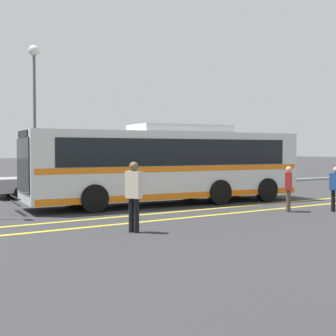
{
  "coord_description": "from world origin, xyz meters",
  "views": [
    {
      "loc": [
        -11.17,
        -15.99,
        2.2
      ],
      "look_at": [
        -0.86,
        -0.16,
        1.46
      ],
      "focal_mm": 50.0,
      "sensor_mm": 36.0,
      "label": 1
    }
  ],
  "objects_px": {
    "parked_car_1": "(48,181)",
    "street_lamp": "(34,86)",
    "pedestrian_0": "(134,192)",
    "transit_bus": "(168,163)",
    "parked_car_2": "(154,176)",
    "pedestrian_2": "(336,186)",
    "pedestrian_1": "(289,186)"
  },
  "relations": [
    {
      "from": "pedestrian_1",
      "to": "pedestrian_0",
      "type": "bearing_deg",
      "value": -32.32
    },
    {
      "from": "parked_car_1",
      "to": "parked_car_2",
      "type": "distance_m",
      "value": 5.78
    },
    {
      "from": "pedestrian_1",
      "to": "street_lamp",
      "type": "relative_size",
      "value": 0.22
    },
    {
      "from": "transit_bus",
      "to": "pedestrian_0",
      "type": "bearing_deg",
      "value": 144.53
    },
    {
      "from": "pedestrian_1",
      "to": "transit_bus",
      "type": "bearing_deg",
      "value": -100.26
    },
    {
      "from": "pedestrian_2",
      "to": "parked_car_2",
      "type": "bearing_deg",
      "value": -22.42
    },
    {
      "from": "transit_bus",
      "to": "pedestrian_2",
      "type": "height_order",
      "value": "transit_bus"
    },
    {
      "from": "pedestrian_0",
      "to": "pedestrian_2",
      "type": "bearing_deg",
      "value": -119.02
    },
    {
      "from": "parked_car_1",
      "to": "pedestrian_1",
      "type": "distance_m",
      "value": 11.3
    },
    {
      "from": "parked_car_1",
      "to": "parked_car_2",
      "type": "relative_size",
      "value": 0.99
    },
    {
      "from": "pedestrian_1",
      "to": "parked_car_2",
      "type": "bearing_deg",
      "value": -130.55
    },
    {
      "from": "pedestrian_0",
      "to": "transit_bus",
      "type": "bearing_deg",
      "value": -68.25
    },
    {
      "from": "transit_bus",
      "to": "pedestrian_0",
      "type": "xyz_separation_m",
      "value": [
        -4.34,
        -4.99,
        -0.57
      ]
    },
    {
      "from": "parked_car_2",
      "to": "street_lamp",
      "type": "xyz_separation_m",
      "value": [
        -5.87,
        1.78,
        4.55
      ]
    },
    {
      "from": "pedestrian_1",
      "to": "pedestrian_2",
      "type": "bearing_deg",
      "value": 108.04
    },
    {
      "from": "pedestrian_1",
      "to": "pedestrian_2",
      "type": "distance_m",
      "value": 1.67
    },
    {
      "from": "pedestrian_0",
      "to": "street_lamp",
      "type": "height_order",
      "value": "street_lamp"
    },
    {
      "from": "transit_bus",
      "to": "parked_car_2",
      "type": "bearing_deg",
      "value": -20.51
    },
    {
      "from": "parked_car_1",
      "to": "pedestrian_2",
      "type": "relative_size",
      "value": 3.03
    },
    {
      "from": "parked_car_1",
      "to": "street_lamp",
      "type": "height_order",
      "value": "street_lamp"
    },
    {
      "from": "pedestrian_2",
      "to": "parked_car_1",
      "type": "bearing_deg",
      "value": 4.22
    },
    {
      "from": "parked_car_2",
      "to": "pedestrian_0",
      "type": "bearing_deg",
      "value": 143.77
    },
    {
      "from": "parked_car_2",
      "to": "pedestrian_2",
      "type": "xyz_separation_m",
      "value": [
        0.98,
        -10.74,
        0.09
      ]
    },
    {
      "from": "street_lamp",
      "to": "parked_car_2",
      "type": "bearing_deg",
      "value": -16.84
    },
    {
      "from": "parked_car_1",
      "to": "pedestrian_0",
      "type": "distance_m",
      "value": 10.7
    },
    {
      "from": "pedestrian_1",
      "to": "pedestrian_2",
      "type": "xyz_separation_m",
      "value": [
        1.39,
        -0.93,
        -0.01
      ]
    },
    {
      "from": "parked_car_1",
      "to": "pedestrian_0",
      "type": "relative_size",
      "value": 2.56
    },
    {
      "from": "parked_car_2",
      "to": "pedestrian_1",
      "type": "height_order",
      "value": "parked_car_2"
    },
    {
      "from": "transit_bus",
      "to": "pedestrian_1",
      "type": "height_order",
      "value": "transit_bus"
    },
    {
      "from": "parked_car_1",
      "to": "parked_car_2",
      "type": "bearing_deg",
      "value": -91.05
    },
    {
      "from": "street_lamp",
      "to": "transit_bus",
      "type": "bearing_deg",
      "value": -66.41
    },
    {
      "from": "transit_bus",
      "to": "pedestrian_1",
      "type": "bearing_deg",
      "value": -146.54
    }
  ]
}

